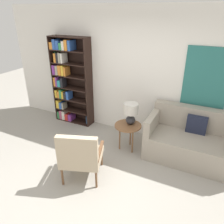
{
  "coord_description": "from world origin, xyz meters",
  "views": [
    {
      "loc": [
        1.54,
        -2.2,
        2.59
      ],
      "look_at": [
        -0.03,
        1.02,
        0.9
      ],
      "focal_mm": 35.0,
      "sensor_mm": 36.0,
      "label": 1
    }
  ],
  "objects_px": {
    "bookshelf": "(68,81)",
    "side_table": "(128,128)",
    "couch": "(193,142)",
    "armchair": "(80,155)",
    "table_lamp": "(131,112)"
  },
  "relations": [
    {
      "from": "bookshelf",
      "to": "side_table",
      "type": "bearing_deg",
      "value": -17.24
    },
    {
      "from": "bookshelf",
      "to": "couch",
      "type": "bearing_deg",
      "value": -5.28
    },
    {
      "from": "bookshelf",
      "to": "table_lamp",
      "type": "xyz_separation_m",
      "value": [
        1.82,
        -0.49,
        -0.23
      ]
    },
    {
      "from": "armchair",
      "to": "couch",
      "type": "relative_size",
      "value": 0.55
    },
    {
      "from": "bookshelf",
      "to": "couch",
      "type": "xyz_separation_m",
      "value": [
        3.0,
        -0.28,
        -0.69
      ]
    },
    {
      "from": "couch",
      "to": "table_lamp",
      "type": "height_order",
      "value": "table_lamp"
    },
    {
      "from": "side_table",
      "to": "table_lamp",
      "type": "height_order",
      "value": "table_lamp"
    },
    {
      "from": "armchair",
      "to": "side_table",
      "type": "relative_size",
      "value": 1.67
    },
    {
      "from": "bookshelf",
      "to": "side_table",
      "type": "xyz_separation_m",
      "value": [
        1.8,
        -0.56,
        -0.55
      ]
    },
    {
      "from": "couch",
      "to": "side_table",
      "type": "xyz_separation_m",
      "value": [
        -1.21,
        -0.28,
        0.14
      ]
    },
    {
      "from": "bookshelf",
      "to": "armchair",
      "type": "relative_size",
      "value": 2.25
    },
    {
      "from": "bookshelf",
      "to": "table_lamp",
      "type": "height_order",
      "value": "bookshelf"
    },
    {
      "from": "couch",
      "to": "side_table",
      "type": "distance_m",
      "value": 1.25
    },
    {
      "from": "bookshelf",
      "to": "couch",
      "type": "relative_size",
      "value": 1.23
    },
    {
      "from": "armchair",
      "to": "side_table",
      "type": "xyz_separation_m",
      "value": [
        0.34,
        1.16,
        -0.01
      ]
    }
  ]
}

